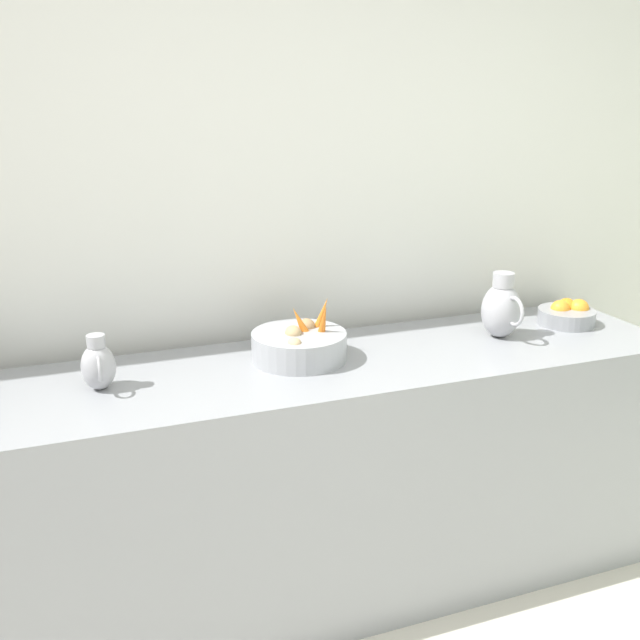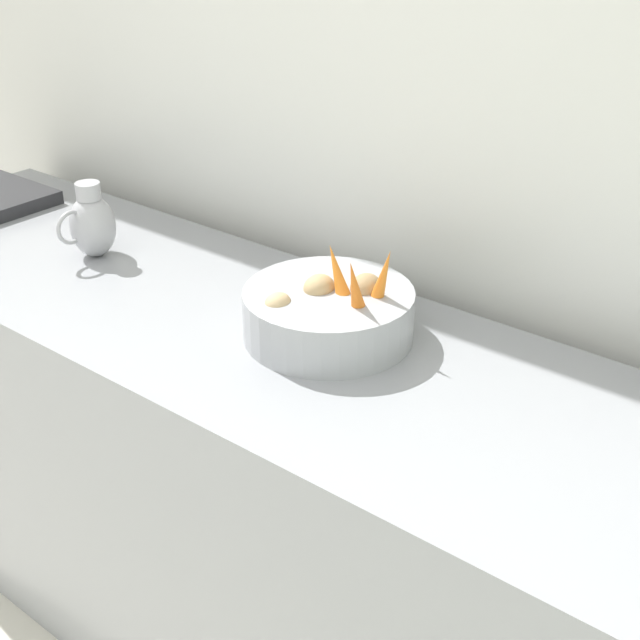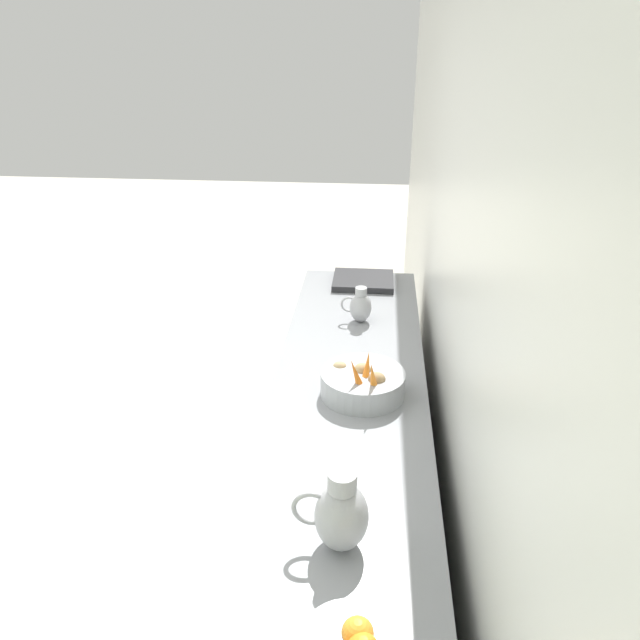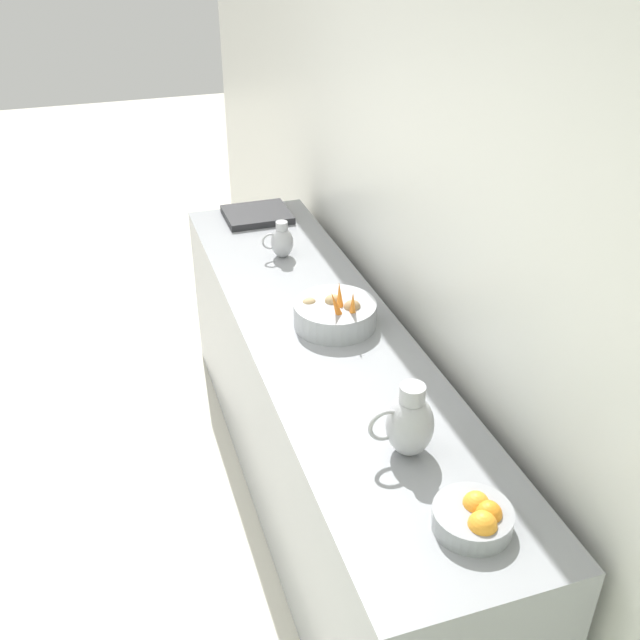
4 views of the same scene
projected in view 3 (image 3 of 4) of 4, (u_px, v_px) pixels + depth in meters
The scene contains 7 objects.
ground_plane at pixel (25, 547), 2.96m from camera, with size 15.47×15.47×0.00m, color beige.
tile_wall_left at pixel (496, 323), 1.72m from camera, with size 0.10×8.52×3.00m, color silver.
prep_counter at pixel (346, 488), 2.65m from camera, with size 0.63×2.76×0.92m, color gray.
vegetable_colander at pixel (363, 383), 2.44m from camera, with size 0.33×0.33×0.21m.
metal_pitcher_tall at pixel (341, 514), 1.70m from camera, with size 0.21×0.15×0.25m.
metal_pitcher_short at pixel (360, 306), 3.04m from camera, with size 0.15×0.11×0.18m.
counter_sink_basin at pixel (363, 281), 3.52m from camera, with size 0.34×0.30×0.04m, color #232326.
Camera 3 is at (-1.61, 2.07, 2.24)m, focal length 34.90 mm.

